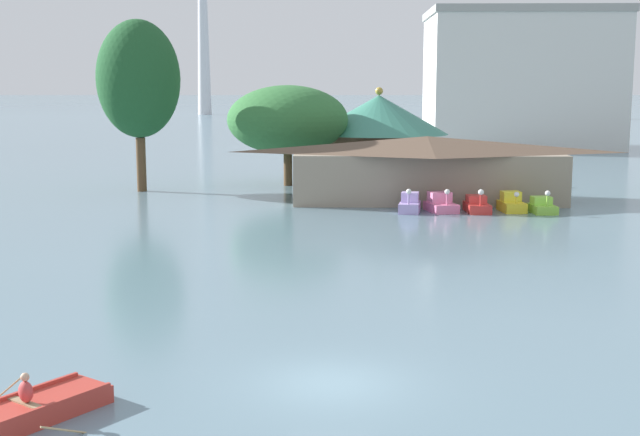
{
  "coord_description": "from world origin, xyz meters",
  "views": [
    {
      "loc": [
        0.11,
        -22.48,
        8.31
      ],
      "look_at": [
        -0.7,
        17.85,
        1.96
      ],
      "focal_mm": 46.44,
      "sensor_mm": 36.0,
      "label": 1
    }
  ],
  "objects_px": {
    "pedal_boat_lavender": "(410,204)",
    "green_roof_pavilion": "(379,133)",
    "shoreline_tree_mid": "(288,120)",
    "pedal_boat_red": "(477,205)",
    "shoreline_tree_tall_left": "(138,79)",
    "boathouse": "(427,167)",
    "pedal_boat_pink": "(441,204)",
    "pedal_boat_yellow": "(512,204)",
    "background_building_block": "(520,79)",
    "pedal_boat_lime": "(542,206)",
    "rowboat_with_rower": "(36,408)"
  },
  "relations": [
    {
      "from": "boathouse",
      "to": "background_building_block",
      "type": "distance_m",
      "value": 58.84
    },
    {
      "from": "pedal_boat_yellow",
      "to": "green_roof_pavilion",
      "type": "height_order",
      "value": "green_roof_pavilion"
    },
    {
      "from": "pedal_boat_lime",
      "to": "background_building_block",
      "type": "relative_size",
      "value": 0.09
    },
    {
      "from": "green_roof_pavilion",
      "to": "rowboat_with_rower",
      "type": "bearing_deg",
      "value": -101.73
    },
    {
      "from": "pedal_boat_lavender",
      "to": "background_building_block",
      "type": "height_order",
      "value": "background_building_block"
    },
    {
      "from": "pedal_boat_lavender",
      "to": "pedal_boat_red",
      "type": "distance_m",
      "value": 4.57
    },
    {
      "from": "pedal_boat_red",
      "to": "shoreline_tree_tall_left",
      "type": "distance_m",
      "value": 28.94
    },
    {
      "from": "pedal_boat_red",
      "to": "rowboat_with_rower",
      "type": "bearing_deg",
      "value": -27.44
    },
    {
      "from": "shoreline_tree_tall_left",
      "to": "background_building_block",
      "type": "height_order",
      "value": "background_building_block"
    },
    {
      "from": "pedal_boat_lavender",
      "to": "boathouse",
      "type": "xyz_separation_m",
      "value": [
        1.71,
        5.65,
        1.97
      ]
    },
    {
      "from": "pedal_boat_pink",
      "to": "shoreline_tree_mid",
      "type": "bearing_deg",
      "value": -157.11
    },
    {
      "from": "pedal_boat_pink",
      "to": "pedal_boat_yellow",
      "type": "distance_m",
      "value": 4.82
    },
    {
      "from": "pedal_boat_lavender",
      "to": "green_roof_pavilion",
      "type": "bearing_deg",
      "value": -167.0
    },
    {
      "from": "shoreline_tree_mid",
      "to": "background_building_block",
      "type": "xyz_separation_m",
      "value": [
        29.59,
        45.65,
        3.85
      ]
    },
    {
      "from": "pedal_boat_red",
      "to": "shoreline_tree_tall_left",
      "type": "xyz_separation_m",
      "value": [
        -25.39,
        10.95,
        8.54
      ]
    },
    {
      "from": "rowboat_with_rower",
      "to": "pedal_boat_lavender",
      "type": "bearing_deg",
      "value": 15.6
    },
    {
      "from": "pedal_boat_red",
      "to": "shoreline_tree_tall_left",
      "type": "relative_size",
      "value": 0.21
    },
    {
      "from": "pedal_boat_red",
      "to": "pedal_boat_lime",
      "type": "bearing_deg",
      "value": 83.3
    },
    {
      "from": "rowboat_with_rower",
      "to": "pedal_boat_yellow",
      "type": "distance_m",
      "value": 41.05
    },
    {
      "from": "pedal_boat_yellow",
      "to": "pedal_boat_lime",
      "type": "bearing_deg",
      "value": 65.98
    },
    {
      "from": "rowboat_with_rower",
      "to": "boathouse",
      "type": "relative_size",
      "value": 0.19
    },
    {
      "from": "pedal_boat_red",
      "to": "background_building_block",
      "type": "bearing_deg",
      "value": 163.49
    },
    {
      "from": "pedal_boat_lime",
      "to": "boathouse",
      "type": "height_order",
      "value": "boathouse"
    },
    {
      "from": "pedal_boat_lavender",
      "to": "green_roof_pavilion",
      "type": "distance_m",
      "value": 19.56
    },
    {
      "from": "pedal_boat_yellow",
      "to": "background_building_block",
      "type": "bearing_deg",
      "value": 161.63
    },
    {
      "from": "pedal_boat_red",
      "to": "pedal_boat_pink",
      "type": "bearing_deg",
      "value": -96.15
    },
    {
      "from": "pedal_boat_pink",
      "to": "shoreline_tree_mid",
      "type": "xyz_separation_m",
      "value": [
        -11.29,
        14.98,
        5.11
      ]
    },
    {
      "from": "pedal_boat_lavender",
      "to": "pedal_boat_pink",
      "type": "bearing_deg",
      "value": 109.3
    },
    {
      "from": "pedal_boat_red",
      "to": "green_roof_pavilion",
      "type": "height_order",
      "value": "green_roof_pavilion"
    },
    {
      "from": "boathouse",
      "to": "shoreline_tree_tall_left",
      "type": "relative_size",
      "value": 1.53
    },
    {
      "from": "green_roof_pavilion",
      "to": "shoreline_tree_mid",
      "type": "relative_size",
      "value": 1.2
    },
    {
      "from": "pedal_boat_pink",
      "to": "pedal_boat_yellow",
      "type": "xyz_separation_m",
      "value": [
        4.82,
        0.09,
        0.01
      ]
    },
    {
      "from": "green_roof_pavilion",
      "to": "pedal_boat_red",
      "type": "bearing_deg",
      "value": -73.1
    },
    {
      "from": "pedal_boat_lavender",
      "to": "green_roof_pavilion",
      "type": "xyz_separation_m",
      "value": [
        -1.19,
        19.15,
        3.81
      ]
    },
    {
      "from": "shoreline_tree_mid",
      "to": "pedal_boat_red",
      "type": "bearing_deg",
      "value": -47.85
    },
    {
      "from": "rowboat_with_rower",
      "to": "background_building_block",
      "type": "distance_m",
      "value": 102.55
    },
    {
      "from": "rowboat_with_rower",
      "to": "background_building_block",
      "type": "relative_size",
      "value": 0.16
    },
    {
      "from": "pedal_boat_pink",
      "to": "shoreline_tree_tall_left",
      "type": "height_order",
      "value": "shoreline_tree_tall_left"
    },
    {
      "from": "pedal_boat_pink",
      "to": "shoreline_tree_mid",
      "type": "height_order",
      "value": "shoreline_tree_mid"
    },
    {
      "from": "green_roof_pavilion",
      "to": "shoreline_tree_mid",
      "type": "distance_m",
      "value": 8.91
    },
    {
      "from": "pedal_boat_lavender",
      "to": "pedal_boat_red",
      "type": "xyz_separation_m",
      "value": [
        4.57,
        0.19,
        -0.08
      ]
    },
    {
      "from": "pedal_boat_lavender",
      "to": "green_roof_pavilion",
      "type": "relative_size",
      "value": 0.21
    },
    {
      "from": "boathouse",
      "to": "pedal_boat_pink",
      "type": "bearing_deg",
      "value": -85.41
    },
    {
      "from": "boathouse",
      "to": "shoreline_tree_tall_left",
      "type": "bearing_deg",
      "value": 166.31
    },
    {
      "from": "shoreline_tree_mid",
      "to": "background_building_block",
      "type": "relative_size",
      "value": 0.4
    },
    {
      "from": "pedal_boat_pink",
      "to": "green_roof_pavilion",
      "type": "xyz_separation_m",
      "value": [
        -3.32,
        18.77,
        3.82
      ]
    },
    {
      "from": "pedal_boat_yellow",
      "to": "boathouse",
      "type": "xyz_separation_m",
      "value": [
        -5.25,
        5.19,
        1.97
      ]
    },
    {
      "from": "pedal_boat_yellow",
      "to": "shoreline_tree_tall_left",
      "type": "relative_size",
      "value": 0.18
    },
    {
      "from": "green_roof_pavilion",
      "to": "shoreline_tree_mid",
      "type": "bearing_deg",
      "value": -154.51
    },
    {
      "from": "pedal_boat_red",
      "to": "green_roof_pavilion",
      "type": "relative_size",
      "value": 0.23
    }
  ]
}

